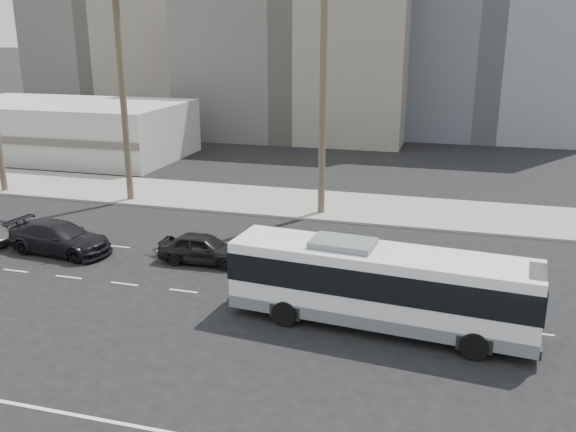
% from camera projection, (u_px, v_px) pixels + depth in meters
% --- Properties ---
extents(ground, '(700.00, 700.00, 0.00)m').
position_uv_depth(ground, '(312.00, 307.00, 26.20)').
color(ground, black).
rests_on(ground, ground).
extents(sidewalk_north, '(120.00, 7.00, 0.15)m').
position_uv_depth(sidewalk_north, '(366.00, 208.00, 40.46)').
color(sidewalk_north, gray).
rests_on(sidewalk_north, ground).
extents(commercial_low, '(22.00, 12.16, 5.00)m').
position_uv_depth(commercial_low, '(66.00, 129.00, 57.17)').
color(commercial_low, '#B7B5AD').
rests_on(commercial_low, ground).
extents(midrise_beige_west, '(24.00, 18.00, 18.00)m').
position_uv_depth(midrise_beige_west, '(303.00, 52.00, 68.13)').
color(midrise_beige_west, slate).
rests_on(midrise_beige_west, ground).
extents(midrise_gray_center, '(20.00, 20.00, 26.00)m').
position_uv_depth(midrise_gray_center, '(492.00, 15.00, 68.25)').
color(midrise_gray_center, slate).
rests_on(midrise_gray_center, ground).
extents(midrise_beige_far, '(18.00, 16.00, 15.00)m').
position_uv_depth(midrise_beige_far, '(120.00, 61.00, 79.90)').
color(midrise_beige_far, slate).
rests_on(midrise_beige_far, ground).
extents(city_bus, '(12.19, 3.82, 3.44)m').
position_uv_depth(city_bus, '(380.00, 284.00, 23.98)').
color(city_bus, white).
rests_on(city_bus, ground).
extents(car_a, '(1.92, 4.55, 1.54)m').
position_uv_depth(car_a, '(203.00, 248.00, 30.97)').
color(car_a, black).
rests_on(car_a, ground).
extents(car_b, '(2.90, 5.94, 1.66)m').
position_uv_depth(car_b, '(60.00, 238.00, 32.33)').
color(car_b, black).
rests_on(car_b, ground).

